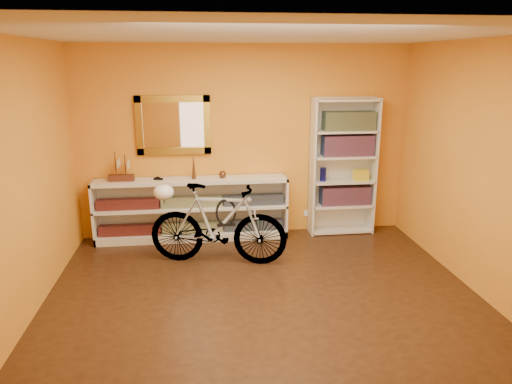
{
  "coord_description": "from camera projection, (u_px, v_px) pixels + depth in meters",
  "views": [
    {
      "loc": [
        -0.62,
        -4.41,
        2.38
      ],
      "look_at": [
        0.0,
        0.7,
        0.95
      ],
      "focal_mm": 33.36,
      "sensor_mm": 36.0,
      "label": 1
    }
  ],
  "objects": [
    {
      "name": "gilt_mirror",
      "position": [
        173.0,
        125.0,
        6.28
      ],
      "size": [
        0.98,
        0.06,
        0.78
      ],
      "primitive_type": "cube",
      "color": "olive",
      "rests_on": "back_wall"
    },
    {
      "name": "travel_mug",
      "position": [
        323.0,
        174.0,
        6.56
      ],
      "size": [
        0.08,
        0.08,
        0.19
      ],
      "primitive_type": "cylinder",
      "color": "#161A9B",
      "rests_on": "bookcase"
    },
    {
      "name": "yellow_bag",
      "position": [
        361.0,
        175.0,
        6.61
      ],
      "size": [
        0.21,
        0.15,
        0.15
      ],
      "primitive_type": "cube",
      "rotation": [
        0.0,
        0.0,
        0.14
      ],
      "color": "yellow",
      "rests_on": "bookcase"
    },
    {
      "name": "console_unit",
      "position": [
        192.0,
        209.0,
        6.46
      ],
      "size": [
        2.6,
        0.35,
        0.85
      ],
      "primitive_type": null,
      "color": "silver",
      "rests_on": "floor"
    },
    {
      "name": "right_wall",
      "position": [
        484.0,
        170.0,
        4.84
      ],
      "size": [
        0.01,
        4.0,
        2.6
      ],
      "primitive_type": "cube",
      "color": "orange",
      "rests_on": "ground"
    },
    {
      "name": "cd_row_lower",
      "position": [
        193.0,
        227.0,
        6.51
      ],
      "size": [
        2.5,
        0.13,
        0.14
      ],
      "primitive_type": "cube",
      "color": "black",
      "rests_on": "console_unit"
    },
    {
      "name": "back_wall",
      "position": [
        245.0,
        142.0,
        6.5
      ],
      "size": [
        4.5,
        0.01,
        2.6
      ],
      "primitive_type": "cube",
      "color": "orange",
      "rests_on": "ground"
    },
    {
      "name": "decorative_orb",
      "position": [
        223.0,
        174.0,
        6.39
      ],
      "size": [
        0.1,
        0.1,
        0.1
      ],
      "primitive_type": "sphere",
      "color": "brown",
      "rests_on": "console_unit"
    },
    {
      "name": "red_tin",
      "position": [
        330.0,
        123.0,
        6.43
      ],
      "size": [
        0.17,
        0.17,
        0.19
      ],
      "primitive_type": "cube",
      "rotation": [
        0.0,
        0.0,
        -0.18
      ],
      "color": "maroon",
      "rests_on": "bookcase"
    },
    {
      "name": "book_row_c",
      "position": [
        349.0,
        121.0,
        6.42
      ],
      "size": [
        0.7,
        0.22,
        0.25
      ],
      "primitive_type": "cube",
      "color": "#184857",
      "rests_on": "bookcase"
    },
    {
      "name": "left_wall",
      "position": [
        19.0,
        183.0,
        4.32
      ],
      "size": [
        0.01,
        4.0,
        2.6
      ],
      "primitive_type": "cube",
      "color": "orange",
      "rests_on": "ground"
    },
    {
      "name": "book_row_a",
      "position": [
        345.0,
        195.0,
        6.7
      ],
      "size": [
        0.7,
        0.22,
        0.26
      ],
      "primitive_type": "cube",
      "color": "maroon",
      "rests_on": "bookcase"
    },
    {
      "name": "wall_socket",
      "position": [
        307.0,
        213.0,
        6.86
      ],
      "size": [
        0.09,
        0.02,
        0.09
      ],
      "primitive_type": "cube",
      "color": "silver",
      "rests_on": "back_wall"
    },
    {
      "name": "cd_row_upper",
      "position": [
        192.0,
        202.0,
        6.42
      ],
      "size": [
        2.5,
        0.13,
        0.14
      ],
      "primitive_type": "cube",
      "color": "navy",
      "rests_on": "console_unit"
    },
    {
      "name": "toy_car",
      "position": [
        158.0,
        180.0,
        6.3
      ],
      "size": [
        0.0,
        0.0,
        0.0
      ],
      "primitive_type": "imported",
      "rotation": [
        0.0,
        0.0,
        1.37
      ],
      "color": "black",
      "rests_on": "console_unit"
    },
    {
      "name": "helmet",
      "position": [
        164.0,
        192.0,
        5.63
      ],
      "size": [
        0.24,
        0.23,
        0.18
      ],
      "primitive_type": "ellipsoid",
      "color": "white",
      "rests_on": "bicycle"
    },
    {
      "name": "bookcase",
      "position": [
        343.0,
        167.0,
        6.59
      ],
      "size": [
        0.9,
        0.3,
        1.9
      ],
      "primitive_type": null,
      "color": "silver",
      "rests_on": "floor"
    },
    {
      "name": "floor",
      "position": [
        264.0,
        298.0,
        4.93
      ],
      "size": [
        4.5,
        4.0,
        0.01
      ],
      "primitive_type": "cube",
      "color": "black",
      "rests_on": "ground"
    },
    {
      "name": "model_ship",
      "position": [
        120.0,
        166.0,
        6.19
      ],
      "size": [
        0.33,
        0.13,
        0.39
      ],
      "primitive_type": null,
      "rotation": [
        0.0,
        0.0,
        -0.02
      ],
      "color": "#441E13",
      "rests_on": "console_unit"
    },
    {
      "name": "book_row_b",
      "position": [
        348.0,
        145.0,
        6.51
      ],
      "size": [
        0.7,
        0.22,
        0.28
      ],
      "primitive_type": "cube",
      "color": "maroon",
      "rests_on": "bookcase"
    },
    {
      "name": "bicycle",
      "position": [
        218.0,
        224.0,
        5.66
      ],
      "size": [
        0.79,
        1.74,
        0.99
      ],
      "primitive_type": "imported",
      "rotation": [
        0.0,
        0.0,
        1.35
      ],
      "color": "silver",
      "rests_on": "floor"
    },
    {
      "name": "bronze_ornament",
      "position": [
        194.0,
        166.0,
        6.31
      ],
      "size": [
        0.06,
        0.06,
        0.34
      ],
      "primitive_type": "cone",
      "color": "brown",
      "rests_on": "console_unit"
    },
    {
      "name": "u_lock",
      "position": [
        226.0,
        212.0,
        5.62
      ],
      "size": [
        0.24,
        0.03,
        0.24
      ],
      "primitive_type": "torus",
      "rotation": [
        1.57,
        0.0,
        0.0
      ],
      "color": "black",
      "rests_on": "bicycle"
    },
    {
      "name": "ceiling",
      "position": [
        265.0,
        34.0,
        4.23
      ],
      "size": [
        4.5,
        4.0,
        0.01
      ],
      "primitive_type": "cube",
      "color": "silver",
      "rests_on": "ground"
    }
  ]
}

